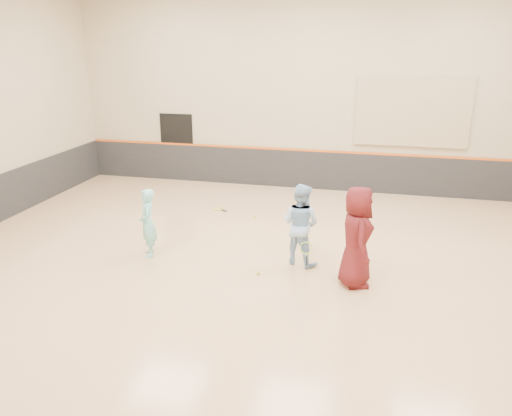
% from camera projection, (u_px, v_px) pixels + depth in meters
% --- Properties ---
extents(room, '(15.04, 12.04, 6.22)m').
position_uv_depth(room, '(276.00, 232.00, 9.99)').
color(room, tan).
rests_on(room, ground).
extents(wainscot_back, '(14.90, 0.04, 1.20)m').
position_uv_depth(wainscot_back, '(313.00, 170.00, 15.56)').
color(wainscot_back, '#232326').
rests_on(wainscot_back, floor).
extents(accent_stripe, '(14.90, 0.03, 0.06)m').
position_uv_depth(accent_stripe, '(314.00, 151.00, 15.35)').
color(accent_stripe, '#D85914').
rests_on(accent_stripe, wall_back).
extents(acoustic_panel, '(3.20, 0.08, 2.00)m').
position_uv_depth(acoustic_panel, '(412.00, 112.00, 14.32)').
color(acoustic_panel, tan).
rests_on(acoustic_panel, wall_back).
extents(doorway, '(1.10, 0.05, 2.20)m').
position_uv_depth(doorway, '(177.00, 147.00, 16.39)').
color(doorway, black).
rests_on(doorway, floor).
extents(girl, '(0.56, 0.65, 1.50)m').
position_uv_depth(girl, '(148.00, 223.00, 10.67)').
color(girl, '#7FDCDC').
rests_on(girl, floor).
extents(instructor, '(1.03, 0.93, 1.72)m').
position_uv_depth(instructor, '(300.00, 224.00, 10.28)').
color(instructor, '#9AC4EE').
rests_on(instructor, floor).
extents(young_man, '(0.84, 1.08, 1.95)m').
position_uv_depth(young_man, '(357.00, 237.00, 9.32)').
color(young_man, '#551417').
rests_on(young_man, floor).
extents(held_racket, '(0.40, 0.40, 0.48)m').
position_uv_depth(held_racket, '(306.00, 248.00, 10.02)').
color(held_racket, '#C7E131').
rests_on(held_racket, instructor).
extents(spare_racket, '(0.61, 0.61, 0.07)m').
position_uv_depth(spare_racket, '(218.00, 208.00, 13.81)').
color(spare_racket, gold).
rests_on(spare_racket, floor).
extents(ball_under_racket, '(0.07, 0.07, 0.07)m').
position_uv_depth(ball_under_racket, '(258.00, 273.00, 9.98)').
color(ball_under_racket, gold).
rests_on(ball_under_racket, floor).
extents(ball_in_hand, '(0.07, 0.07, 0.07)m').
position_uv_depth(ball_in_hand, '(370.00, 228.00, 9.09)').
color(ball_in_hand, '#CDD732').
rests_on(ball_in_hand, young_man).
extents(ball_beside_spare, '(0.07, 0.07, 0.07)m').
position_uv_depth(ball_beside_spare, '(255.00, 216.00, 13.20)').
color(ball_beside_spare, '#DBE936').
rests_on(ball_beside_spare, floor).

